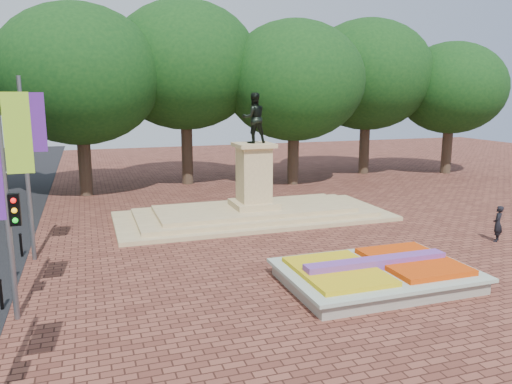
# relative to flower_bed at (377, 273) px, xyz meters

# --- Properties ---
(ground) EXTENTS (90.00, 90.00, 0.00)m
(ground) POSITION_rel_flower_bed_xyz_m (-1.03, 2.00, -0.38)
(ground) COLOR brown
(ground) RESTS_ON ground
(flower_bed) EXTENTS (6.30, 4.30, 0.91)m
(flower_bed) POSITION_rel_flower_bed_xyz_m (0.00, 0.00, 0.00)
(flower_bed) COLOR gray
(flower_bed) RESTS_ON ground
(monument) EXTENTS (14.00, 6.00, 6.40)m
(monument) POSITION_rel_flower_bed_xyz_m (-1.03, 10.00, 0.50)
(monument) COLOR tan
(monument) RESTS_ON ground
(tree_row_back) EXTENTS (44.80, 8.80, 10.43)m
(tree_row_back) POSITION_rel_flower_bed_xyz_m (1.31, 20.00, 6.29)
(tree_row_back) COLOR #382B1E
(tree_row_back) RESTS_ON ground
(banner_poles) EXTENTS (0.88, 11.17, 7.00)m
(banner_poles) POSITION_rel_flower_bed_xyz_m (-11.10, 0.69, 3.50)
(banner_poles) COLOR slate
(banner_poles) RESTS_ON ground
(pedestrian) EXTENTS (0.69, 0.66, 1.58)m
(pedestrian) POSITION_rel_flower_bed_xyz_m (7.70, 2.63, 0.41)
(pedestrian) COLOR black
(pedestrian) RESTS_ON ground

